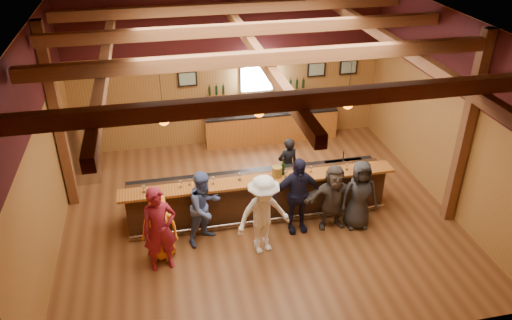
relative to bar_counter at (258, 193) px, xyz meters
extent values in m
plane|color=brown|center=(-0.02, -0.15, -0.52)|extent=(9.00, 9.00, 0.00)
cube|color=#8F5C27|center=(-0.02, 3.85, 1.73)|extent=(9.00, 0.04, 4.50)
cube|color=#8F5C27|center=(-0.02, -4.15, 1.73)|extent=(9.00, 0.04, 4.50)
cube|color=#8F5C27|center=(-4.52, -0.15, 1.73)|extent=(0.04, 8.00, 4.50)
cube|color=#8F5C27|center=(4.48, -0.15, 1.73)|extent=(0.04, 8.00, 4.50)
cube|color=brown|center=(-0.02, -0.15, 3.98)|extent=(9.00, 8.00, 0.04)
cube|color=#370F0F|center=(-0.02, 3.83, 3.13)|extent=(9.00, 0.01, 1.70)
cube|color=#370F0F|center=(-4.50, -0.15, 3.13)|extent=(0.01, 8.00, 1.70)
cube|color=#370F0F|center=(4.46, -0.15, 3.13)|extent=(0.01, 8.00, 1.70)
cube|color=#593119|center=(-4.37, 1.35, 1.73)|extent=(0.22, 0.22, 4.50)
cube|color=#593119|center=(4.33, -1.15, 1.73)|extent=(0.22, 0.22, 4.50)
cube|color=#593119|center=(-0.02, -3.15, 3.68)|extent=(8.80, 0.20, 0.25)
cube|color=#593119|center=(-0.02, -1.15, 3.68)|extent=(8.80, 0.20, 0.25)
cube|color=#593119|center=(-0.02, 0.85, 3.68)|extent=(8.80, 0.20, 0.25)
cube|color=#593119|center=(-0.02, 2.85, 3.68)|extent=(8.80, 0.20, 0.25)
cube|color=#593119|center=(-3.02, -0.15, 3.43)|extent=(0.18, 7.80, 0.22)
cube|color=#593119|center=(-0.02, -0.15, 3.43)|extent=(0.18, 7.80, 0.22)
cube|color=#593119|center=(2.98, -0.15, 3.43)|extent=(0.18, 7.80, 0.22)
cube|color=black|center=(-0.02, -0.15, 0.00)|extent=(6.00, 0.60, 1.05)
cube|color=#934F1A|center=(-0.02, -0.33, 0.56)|extent=(6.30, 0.50, 0.06)
cube|color=black|center=(-0.02, 0.23, 0.40)|extent=(6.00, 0.48, 0.05)
cube|color=black|center=(-0.02, 0.23, -0.07)|extent=(6.00, 0.48, 0.90)
cube|color=silver|center=(1.98, 0.23, 0.36)|extent=(0.45, 0.40, 0.14)
cube|color=silver|center=(2.48, 0.23, 0.36)|extent=(0.45, 0.40, 0.14)
cylinder|color=silver|center=(-0.02, -0.57, -0.37)|extent=(6.00, 0.06, 0.06)
cube|color=#934F1A|center=(1.18, 3.57, -0.07)|extent=(4.00, 0.50, 0.90)
cube|color=black|center=(1.18, 3.57, 0.40)|extent=(4.00, 0.52, 0.05)
cube|color=silver|center=(0.78, 3.80, 1.53)|extent=(0.95, 0.08, 0.95)
cube|color=white|center=(0.78, 3.75, 1.53)|extent=(0.78, 0.01, 0.78)
cube|color=black|center=(-1.22, 3.79, 1.58)|extent=(0.55, 0.04, 0.45)
cube|color=silver|center=(-1.22, 3.77, 1.58)|extent=(0.45, 0.01, 0.35)
cube|color=black|center=(2.58, 3.79, 1.58)|extent=(0.55, 0.04, 0.45)
cube|color=silver|center=(2.58, 3.77, 1.58)|extent=(0.45, 0.01, 0.35)
cube|color=black|center=(3.58, 3.79, 1.58)|extent=(0.55, 0.04, 0.45)
cube|color=silver|center=(3.58, 3.77, 1.58)|extent=(0.45, 0.01, 0.35)
cube|color=#934F1A|center=(-0.42, 3.73, 1.03)|extent=(0.60, 0.18, 0.04)
cylinder|color=black|center=(-0.62, 3.73, 1.18)|extent=(0.07, 0.07, 0.26)
cylinder|color=black|center=(-0.42, 3.73, 1.18)|extent=(0.07, 0.07, 0.26)
cylinder|color=black|center=(-0.22, 3.73, 1.18)|extent=(0.07, 0.07, 0.26)
cube|color=#934F1A|center=(1.98, 3.73, 1.03)|extent=(0.60, 0.18, 0.04)
cylinder|color=black|center=(1.78, 3.73, 1.18)|extent=(0.07, 0.07, 0.26)
cylinder|color=black|center=(1.98, 3.73, 1.18)|extent=(0.07, 0.07, 0.26)
cylinder|color=black|center=(2.18, 3.73, 1.18)|extent=(0.07, 0.07, 0.26)
cylinder|color=black|center=(-2.02, -0.15, 2.80)|extent=(0.01, 0.01, 1.25)
sphere|color=orange|center=(-2.02, -0.15, 2.18)|extent=(0.24, 0.24, 0.24)
cylinder|color=black|center=(-0.02, -0.15, 2.80)|extent=(0.01, 0.01, 1.25)
sphere|color=orange|center=(-0.02, -0.15, 2.18)|extent=(0.24, 0.24, 0.24)
cylinder|color=black|center=(1.98, -0.15, 2.80)|extent=(0.01, 0.01, 1.25)
sphere|color=orange|center=(1.98, -0.15, 2.18)|extent=(0.24, 0.24, 0.24)
cube|color=silver|center=(-4.12, 2.45, 0.38)|extent=(0.70, 0.70, 1.80)
imported|color=orange|center=(-2.33, -1.16, 0.25)|extent=(0.84, 0.63, 1.55)
imported|color=maroon|center=(-2.33, -1.49, 0.42)|extent=(0.75, 0.56, 1.89)
imported|color=#4E629C|center=(-1.35, -0.80, 0.34)|extent=(1.06, 1.02, 1.73)
imported|color=white|center=(-0.19, -1.41, 0.40)|extent=(1.31, 0.94, 1.84)
imported|color=black|center=(0.70, -0.85, 0.40)|extent=(1.09, 0.46, 1.85)
imported|color=#4C433D|center=(1.53, -0.90, 0.28)|extent=(1.49, 0.51, 1.60)
imported|color=#2A2A2C|center=(2.11, -1.00, 0.32)|extent=(0.87, 0.61, 1.68)
imported|color=black|center=(0.93, 0.76, 0.23)|extent=(0.61, 0.46, 1.50)
cylinder|color=brown|center=(0.38, -0.28, 0.71)|extent=(0.23, 0.23, 0.25)
cylinder|color=black|center=(0.53, -0.22, 0.73)|extent=(0.08, 0.08, 0.28)
cylinder|color=black|center=(0.53, -0.22, 0.91)|extent=(0.03, 0.03, 0.10)
cylinder|color=black|center=(0.97, -0.23, 0.71)|extent=(0.07, 0.07, 0.25)
cylinder|color=black|center=(0.97, -0.23, 0.88)|extent=(0.02, 0.02, 0.09)
cylinder|color=silver|center=(-2.59, -0.31, 0.59)|extent=(0.07, 0.07, 0.01)
cylinder|color=silver|center=(-2.59, -0.31, 0.65)|extent=(0.01, 0.01, 0.10)
sphere|color=silver|center=(-2.59, -0.31, 0.73)|extent=(0.08, 0.08, 0.08)
cylinder|color=silver|center=(-1.80, -0.28, 0.59)|extent=(0.07, 0.07, 0.01)
cylinder|color=silver|center=(-1.80, -0.28, 0.65)|extent=(0.01, 0.01, 0.11)
sphere|color=silver|center=(-1.80, -0.28, 0.74)|extent=(0.08, 0.08, 0.08)
cylinder|color=silver|center=(-1.60, -0.23, 0.59)|extent=(0.06, 0.06, 0.01)
cylinder|color=silver|center=(-1.60, -0.23, 0.64)|extent=(0.01, 0.01, 0.09)
sphere|color=silver|center=(-1.60, -0.23, 0.71)|extent=(0.07, 0.07, 0.07)
cylinder|color=silver|center=(-1.08, -0.30, 0.59)|extent=(0.07, 0.07, 0.01)
cylinder|color=silver|center=(-1.08, -0.30, 0.65)|extent=(0.01, 0.01, 0.11)
sphere|color=silver|center=(-1.08, -0.30, 0.74)|extent=(0.09, 0.09, 0.09)
cylinder|color=silver|center=(-0.48, -0.25, 0.59)|extent=(0.08, 0.08, 0.01)
cylinder|color=silver|center=(-0.48, -0.25, 0.65)|extent=(0.01, 0.01, 0.11)
sphere|color=silver|center=(-0.48, -0.25, 0.74)|extent=(0.09, 0.09, 0.09)
cylinder|color=silver|center=(0.57, -0.35, 0.59)|extent=(0.07, 0.07, 0.01)
cylinder|color=silver|center=(0.57, -0.35, 0.65)|extent=(0.01, 0.01, 0.10)
sphere|color=silver|center=(0.57, -0.35, 0.73)|extent=(0.08, 0.08, 0.08)
cylinder|color=silver|center=(1.20, -0.25, 0.59)|extent=(0.07, 0.07, 0.01)
cylinder|color=silver|center=(1.20, -0.25, 0.64)|extent=(0.01, 0.01, 0.09)
sphere|color=silver|center=(1.20, -0.25, 0.72)|extent=(0.07, 0.07, 0.07)
cylinder|color=silver|center=(2.04, -0.33, 0.59)|extent=(0.07, 0.07, 0.01)
cylinder|color=silver|center=(2.04, -0.33, 0.64)|extent=(0.01, 0.01, 0.10)
sphere|color=silver|center=(2.04, -0.33, 0.73)|extent=(0.08, 0.08, 0.08)
camera|label=1|loc=(-2.10, -9.63, 6.51)|focal=35.00mm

